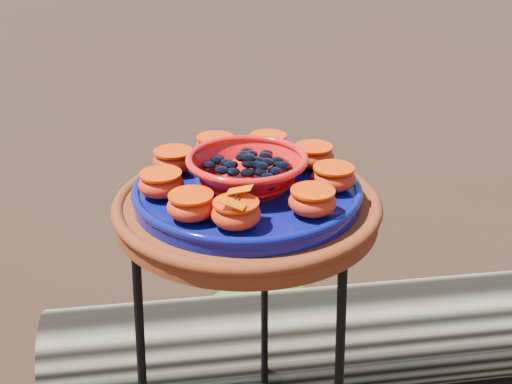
% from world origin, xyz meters
% --- Properties ---
extents(plant_stand, '(0.44, 0.44, 0.70)m').
position_xyz_m(plant_stand, '(0.00, 0.00, 0.35)').
color(plant_stand, black).
rests_on(plant_stand, ground).
extents(terracotta_saucer, '(0.45, 0.45, 0.04)m').
position_xyz_m(terracotta_saucer, '(0.00, 0.00, 0.72)').
color(terracotta_saucer, '#622B09').
rests_on(terracotta_saucer, plant_stand).
extents(cobalt_plate, '(0.38, 0.38, 0.03)m').
position_xyz_m(cobalt_plate, '(0.00, 0.00, 0.75)').
color(cobalt_plate, '#000E3A').
rests_on(cobalt_plate, terracotta_saucer).
extents(red_bowl, '(0.19, 0.19, 0.05)m').
position_xyz_m(red_bowl, '(0.00, 0.00, 0.79)').
color(red_bowl, red).
rests_on(red_bowl, cobalt_plate).
extents(glass_gems, '(0.15, 0.15, 0.03)m').
position_xyz_m(glass_gems, '(0.00, 0.00, 0.83)').
color(glass_gems, black).
rests_on(glass_gems, red_bowl).
extents(orange_half_0, '(0.07, 0.07, 0.04)m').
position_xyz_m(orange_half_0, '(0.01, -0.14, 0.78)').
color(orange_half_0, '#AA3210').
rests_on(orange_half_0, cobalt_plate).
extents(orange_half_1, '(0.07, 0.07, 0.04)m').
position_xyz_m(orange_half_1, '(0.12, -0.08, 0.78)').
color(orange_half_1, '#AA3210').
rests_on(orange_half_1, cobalt_plate).
extents(orange_half_2, '(0.07, 0.07, 0.04)m').
position_xyz_m(orange_half_2, '(0.14, 0.01, 0.78)').
color(orange_half_2, '#AA3210').
rests_on(orange_half_2, cobalt_plate).
extents(orange_half_3, '(0.07, 0.07, 0.04)m').
position_xyz_m(orange_half_3, '(0.10, 0.10, 0.78)').
color(orange_half_3, '#AA3210').
rests_on(orange_half_3, cobalt_plate).
extents(orange_half_4, '(0.07, 0.07, 0.04)m').
position_xyz_m(orange_half_4, '(0.01, 0.14, 0.78)').
color(orange_half_4, '#AA3210').
rests_on(orange_half_4, cobalt_plate).
extents(orange_half_5, '(0.07, 0.07, 0.04)m').
position_xyz_m(orange_half_5, '(-0.08, 0.12, 0.78)').
color(orange_half_5, '#AA3210').
rests_on(orange_half_5, cobalt_plate).
extents(orange_half_6, '(0.07, 0.07, 0.04)m').
position_xyz_m(orange_half_6, '(-0.14, 0.04, 0.78)').
color(orange_half_6, '#AA3210').
rests_on(orange_half_6, cobalt_plate).
extents(orange_half_7, '(0.07, 0.07, 0.04)m').
position_xyz_m(orange_half_7, '(-0.13, -0.06, 0.78)').
color(orange_half_7, '#AA3210').
rests_on(orange_half_7, cobalt_plate).
extents(orange_half_8, '(0.07, 0.07, 0.04)m').
position_xyz_m(orange_half_8, '(-0.06, -0.13, 0.78)').
color(orange_half_8, '#AA3210').
rests_on(orange_half_8, cobalt_plate).
extents(butterfly, '(0.08, 0.06, 0.01)m').
position_xyz_m(butterfly, '(0.01, -0.14, 0.81)').
color(butterfly, '#DC5000').
rests_on(butterfly, orange_half_0).
extents(driftwood_log, '(1.55, 0.84, 0.28)m').
position_xyz_m(driftwood_log, '(0.17, 0.42, 0.14)').
color(driftwood_log, black).
rests_on(driftwood_log, ground).
extents(foliage_back, '(0.35, 0.35, 0.18)m').
position_xyz_m(foliage_back, '(-0.05, 0.56, 0.09)').
color(foliage_back, '#194916').
rests_on(foliage_back, ground).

